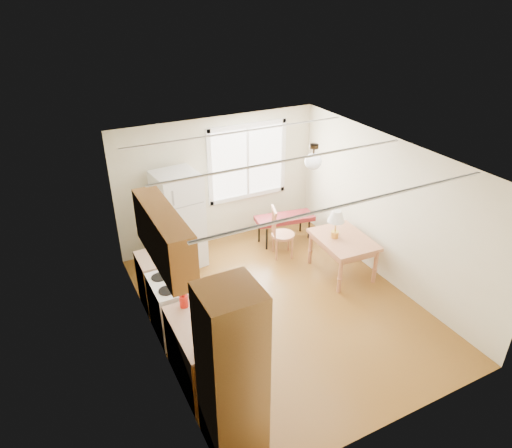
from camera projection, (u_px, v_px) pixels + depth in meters
room_shell at (285, 239)px, 6.77m from camera, size 4.60×5.60×2.62m
kitchen_run at (192, 320)px, 5.77m from camera, size 0.65×3.40×2.20m
window_unit at (248, 162)px, 8.81m from camera, size 1.64×0.05×1.51m
pendant_light at (313, 160)px, 6.90m from camera, size 0.26×0.26×0.40m
refrigerator at (179, 220)px, 8.10m from camera, size 0.80×0.80×1.77m
bench at (285, 219)px, 9.02m from camera, size 1.21×0.61×0.53m
dining_table at (343, 243)px, 7.93m from camera, size 0.91×1.17×0.70m
chair at (278, 230)px, 8.45m from camera, size 0.47×0.47×0.99m
table_lamp at (336, 218)px, 7.74m from camera, size 0.30×0.30×0.51m
coffee_maker at (211, 343)px, 5.15m from camera, size 0.21×0.25×0.34m
kettle at (184, 301)px, 5.88m from camera, size 0.12×0.12×0.22m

